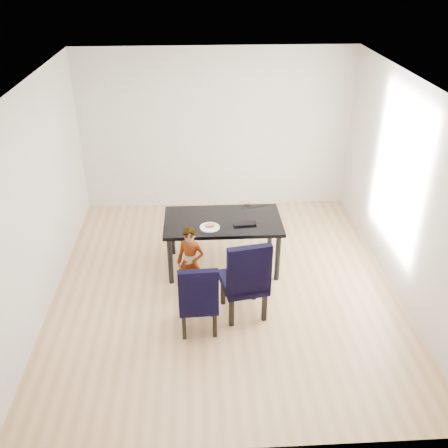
{
  "coord_description": "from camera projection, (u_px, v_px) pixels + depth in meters",
  "views": [
    {
      "loc": [
        -0.32,
        -5.47,
        3.99
      ],
      "look_at": [
        0.0,
        0.2,
        0.85
      ],
      "focal_mm": 40.0,
      "sensor_mm": 36.0,
      "label": 1
    }
  ],
  "objects": [
    {
      "name": "dining_table",
      "position": [
        223.0,
        243.0,
        6.98
      ],
      "size": [
        1.6,
        0.9,
        0.75
      ],
      "primitive_type": "cube",
      "color": "black",
      "rests_on": "floor"
    },
    {
      "name": "wall_right",
      "position": [
        406.0,
        192.0,
        6.18
      ],
      "size": [
        0.01,
        5.0,
        2.7
      ],
      "primitive_type": "cube",
      "color": "silver",
      "rests_on": "ground"
    },
    {
      "name": "laptop",
      "position": [
        244.0,
        222.0,
        6.71
      ],
      "size": [
        0.33,
        0.23,
        0.02
      ],
      "primitive_type": "imported",
      "rotation": [
        0.0,
        0.0,
        3.24
      ],
      "color": "black",
      "rests_on": "dining_table"
    },
    {
      "name": "plate",
      "position": [
        210.0,
        227.0,
        6.6
      ],
      "size": [
        0.32,
        0.32,
        0.01
      ],
      "primitive_type": "cylinder",
      "rotation": [
        0.0,
        0.0,
        -0.24
      ],
      "color": "white",
      "rests_on": "dining_table"
    },
    {
      "name": "ceiling",
      "position": [
        225.0,
        84.0,
        5.42
      ],
      "size": [
        4.5,
        5.0,
        0.01
      ],
      "primitive_type": "cube",
      "color": "white",
      "rests_on": "wall_back"
    },
    {
      "name": "wall_front",
      "position": [
        244.0,
        336.0,
        3.88
      ],
      "size": [
        4.5,
        0.01,
        2.7
      ],
      "primitive_type": "cube",
      "color": "white",
      "rests_on": "ground"
    },
    {
      "name": "floor",
      "position": [
        225.0,
        287.0,
        6.73
      ],
      "size": [
        4.5,
        5.0,
        0.01
      ],
      "primitive_type": "cube",
      "color": "tan",
      "rests_on": "ground"
    },
    {
      "name": "wall_left",
      "position": [
        37.0,
        201.0,
        5.96
      ],
      "size": [
        0.01,
        5.0,
        2.7
      ],
      "primitive_type": "cube",
      "color": "silver",
      "rests_on": "ground"
    },
    {
      "name": "child",
      "position": [
        191.0,
        263.0,
        6.33
      ],
      "size": [
        0.42,
        0.34,
        0.99
      ],
      "primitive_type": "imported",
      "rotation": [
        0.0,
        0.0,
        -0.33
      ],
      "color": "#FF4B15",
      "rests_on": "floor"
    },
    {
      "name": "cable_tangle",
      "position": [
        247.0,
        207.0,
        7.12
      ],
      "size": [
        0.17,
        0.17,
        0.01
      ],
      "primitive_type": "torus",
      "rotation": [
        0.0,
        0.0,
        -0.14
      ],
      "color": "black",
      "rests_on": "dining_table"
    },
    {
      "name": "chair_right",
      "position": [
        244.0,
        276.0,
        6.0
      ],
      "size": [
        0.61,
        0.62,
        1.08
      ],
      "primitive_type": "cube",
      "rotation": [
        0.0,
        0.0,
        0.18
      ],
      "color": "black",
      "rests_on": "floor"
    },
    {
      "name": "wall_back",
      "position": [
        216.0,
        130.0,
        8.26
      ],
      "size": [
        4.5,
        0.01,
        2.7
      ],
      "primitive_type": "cube",
      "color": "silver",
      "rests_on": "ground"
    },
    {
      "name": "sandwich",
      "position": [
        210.0,
        225.0,
        6.58
      ],
      "size": [
        0.16,
        0.11,
        0.06
      ],
      "primitive_type": "ellipsoid",
      "rotation": [
        0.0,
        0.0,
        -0.34
      ],
      "color": "olive",
      "rests_on": "plate"
    },
    {
      "name": "chair_left",
      "position": [
        198.0,
        295.0,
        5.78
      ],
      "size": [
        0.47,
        0.49,
        0.94
      ],
      "primitive_type": "cube",
      "rotation": [
        0.0,
        0.0,
        0.04
      ],
      "color": "black",
      "rests_on": "floor"
    }
  ]
}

